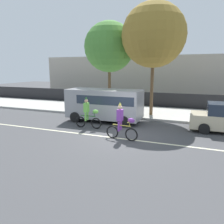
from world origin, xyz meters
name	(u,v)px	position (x,y,z in m)	size (l,w,h in m)	color
ground_plane	(121,135)	(0.00, 0.00, 0.00)	(80.00, 80.00, 0.00)	#424244
road_centre_line	(118,138)	(0.00, -0.50, 0.00)	(36.00, 0.14, 0.01)	beige
sidewalk_curb	(147,112)	(0.00, 6.50, 0.07)	(60.00, 5.00, 0.15)	#ADAAA3
fence_line	(154,100)	(0.00, 9.40, 0.70)	(40.00, 0.08, 1.40)	black
building_backdrop	(159,77)	(-0.98, 18.00, 2.50)	(28.00, 8.00, 5.01)	#B2A899
parade_cyclist_lime	(88,114)	(-2.32, 0.72, 0.84)	(1.72, 0.50, 1.92)	black
parade_cyclist_purple	(122,124)	(0.28, -0.65, 0.84)	(1.72, 0.50, 1.92)	black
parked_van_grey	(105,103)	(-2.04, 2.70, 1.28)	(5.00, 2.22, 2.18)	#99999E
street_tree_near_lamp	(109,47)	(-3.23, 6.41, 5.27)	(4.07, 4.07, 7.16)	brown
street_tree_far_corner	(154,35)	(0.56, 5.33, 5.84)	(4.53, 4.53, 7.96)	brown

